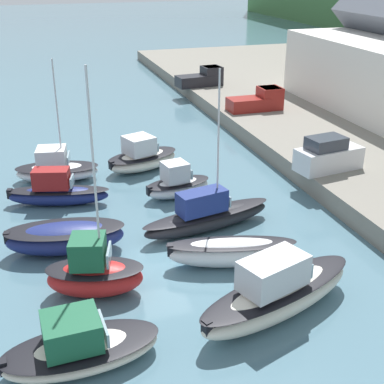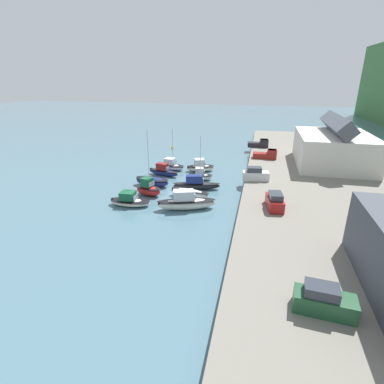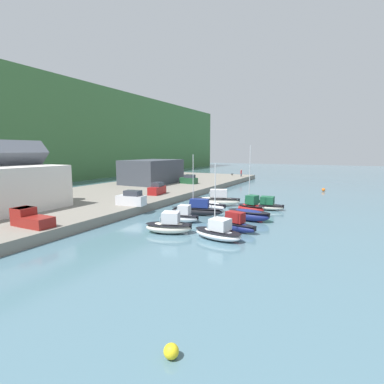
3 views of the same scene
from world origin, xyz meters
The scene contains 19 objects.
ground_plane centered at (0.00, 0.00, 0.00)m, with size 320.00×320.00×0.00m, color slate.
quay_promenade centered at (0.00, 23.64, 0.60)m, with size 110.02×26.09×1.20m.
harbor_clubhouse centered at (-18.08, 25.95, 4.49)m, with size 17.17×12.79×9.36m.
moored_boat_0 centered at (-12.13, 1.74, 0.87)m, with size 4.09×5.76×2.40m.
moored_boat_1 centered at (-7.00, 2.80, 0.80)m, with size 2.58×4.38×2.23m.
moored_boat_2 centered at (-2.31, 3.08, 0.85)m, with size 3.10×7.80×8.57m.
moored_boat_3 centered at (1.49, 3.00, 0.73)m, with size 2.94×6.38×1.38m.
moored_boat_4 centered at (5.58, 3.40, 1.01)m, with size 4.65×8.24×2.73m.
moored_boat_5 centered at (-11.91, -4.05, 0.81)m, with size 3.26×5.67×7.88m.
moored_boat_6 centered at (-8.00, -4.32, 0.80)m, with size 3.04×6.21×2.24m.
moored_boat_7 centered at (-2.25, -4.35, 0.77)m, with size 3.22×6.15×1.46m.
moored_boat_8 centered at (1.87, -3.48, 1.03)m, with size 3.08×4.60×9.89m.
moored_boat_9 centered at (6.13, -4.62, 0.71)m, with size 2.77×5.84×2.03m.
parked_car_0 centered at (-5.59, 12.19, 2.12)m, with size 2.40×4.42×2.16m.
parked_car_1 centered at (5.29, 14.99, 2.12)m, with size 4.41×2.36×2.16m.
parked_car_2 centered at (23.19, 17.92, 2.12)m, with size 2.19×4.35×2.16m.
pickup_truck_0 centered at (-30.76, 12.39, 2.02)m, with size 2.40×4.89×1.90m.
pickup_truck_1 centered at (-20.16, 14.04, 2.02)m, with size 2.02×4.73×1.90m.
mooring_buoy_1 centered at (-29.42, -8.98, 0.35)m, with size 0.69×0.69×0.69m.
Camera 2 is at (41.83, 12.69, 16.94)m, focal length 28.00 mm.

